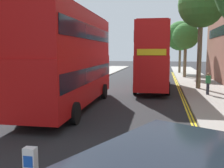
% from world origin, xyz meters
% --- Properties ---
extents(sidewalk_right, '(4.00, 80.00, 0.14)m').
position_xyz_m(sidewalk_right, '(6.50, 16.00, 0.07)').
color(sidewalk_right, '#9E9991').
rests_on(sidewalk_right, ground).
extents(sidewalk_left, '(4.00, 80.00, 0.14)m').
position_xyz_m(sidewalk_left, '(-6.50, 16.00, 0.07)').
color(sidewalk_left, '#9E9991').
rests_on(sidewalk_left, ground).
extents(kerb_line_outer, '(0.10, 56.00, 0.01)m').
position_xyz_m(kerb_line_outer, '(4.40, 14.00, 0.00)').
color(kerb_line_outer, yellow).
rests_on(kerb_line_outer, ground).
extents(kerb_line_inner, '(0.10, 56.00, 0.01)m').
position_xyz_m(kerb_line_inner, '(4.24, 14.00, 0.00)').
color(kerb_line_inner, yellow).
rests_on(kerb_line_inner, ground).
extents(double_decker_bus_away, '(2.98, 10.86, 5.64)m').
position_xyz_m(double_decker_bus_away, '(-2.39, 13.41, 3.03)').
color(double_decker_bus_away, '#B20F0F').
rests_on(double_decker_bus_away, ground).
extents(double_decker_bus_oncoming, '(3.01, 10.87, 5.64)m').
position_xyz_m(double_decker_bus_oncoming, '(1.92, 22.49, 3.03)').
color(double_decker_bus_oncoming, red).
rests_on(double_decker_bus_oncoming, ground).
extents(pedestrian_far, '(0.34, 0.22, 1.62)m').
position_xyz_m(pedestrian_far, '(6.18, 19.18, 0.99)').
color(pedestrian_far, '#2D2D38').
rests_on(pedestrian_far, sidewalk_right).
extents(street_tree_near, '(3.90, 3.90, 9.11)m').
position_xyz_m(street_tree_near, '(5.92, 22.60, 7.23)').
color(street_tree_near, '#6B6047').
rests_on(street_tree_near, sidewalk_right).
extents(street_tree_mid, '(4.37, 4.37, 7.70)m').
position_xyz_m(street_tree_mid, '(5.30, 39.68, 5.63)').
color(street_tree_mid, '#6B6047').
rests_on(street_tree_mid, sidewalk_right).
extents(street_tree_distant, '(3.25, 3.25, 6.72)m').
position_xyz_m(street_tree_distant, '(5.53, 32.84, 5.19)').
color(street_tree_distant, '#6B6047').
rests_on(street_tree_distant, sidewalk_right).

